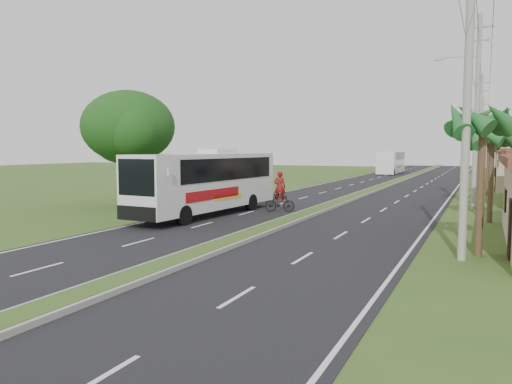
% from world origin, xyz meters
% --- Properties ---
extents(ground, '(180.00, 180.00, 0.00)m').
position_xyz_m(ground, '(0.00, 0.00, 0.00)').
color(ground, '#33551F').
rests_on(ground, ground).
extents(road_asphalt, '(14.00, 160.00, 0.02)m').
position_xyz_m(road_asphalt, '(0.00, 20.00, 0.01)').
color(road_asphalt, black).
rests_on(road_asphalt, ground).
extents(median_strip, '(1.20, 160.00, 0.18)m').
position_xyz_m(median_strip, '(0.00, 20.00, 0.10)').
color(median_strip, gray).
rests_on(median_strip, ground).
extents(lane_edge_left, '(0.12, 160.00, 0.01)m').
position_xyz_m(lane_edge_left, '(-6.70, 20.00, 0.00)').
color(lane_edge_left, silver).
rests_on(lane_edge_left, ground).
extents(lane_edge_right, '(0.12, 160.00, 0.01)m').
position_xyz_m(lane_edge_right, '(6.70, 20.00, 0.00)').
color(lane_edge_right, silver).
rests_on(lane_edge_right, ground).
extents(palm_verge_a, '(2.40, 2.40, 5.45)m').
position_xyz_m(palm_verge_a, '(9.00, 3.00, 4.74)').
color(palm_verge_a, '#473321').
rests_on(palm_verge_a, ground).
extents(palm_verge_b, '(2.40, 2.40, 5.05)m').
position_xyz_m(palm_verge_b, '(9.40, 12.00, 4.36)').
color(palm_verge_b, '#473321').
rests_on(palm_verge_b, ground).
extents(palm_verge_c, '(2.40, 2.40, 5.85)m').
position_xyz_m(palm_verge_c, '(8.80, 19.00, 5.12)').
color(palm_verge_c, '#473321').
rests_on(palm_verge_c, ground).
extents(palm_verge_d, '(2.40, 2.40, 5.25)m').
position_xyz_m(palm_verge_d, '(9.30, 28.00, 4.55)').
color(palm_verge_d, '#473321').
rests_on(palm_verge_d, ground).
extents(shade_tree, '(6.30, 6.00, 7.54)m').
position_xyz_m(shade_tree, '(-12.11, 10.02, 5.03)').
color(shade_tree, '#473321').
rests_on(shade_tree, ground).
extents(utility_pole_a, '(1.60, 0.28, 11.00)m').
position_xyz_m(utility_pole_a, '(8.50, 2.00, 5.67)').
color(utility_pole_a, gray).
rests_on(utility_pole_a, ground).
extents(utility_pole_b, '(3.20, 0.28, 12.00)m').
position_xyz_m(utility_pole_b, '(8.47, 18.00, 6.26)').
color(utility_pole_b, gray).
rests_on(utility_pole_b, ground).
extents(utility_pole_c, '(1.60, 0.28, 11.00)m').
position_xyz_m(utility_pole_c, '(8.50, 38.00, 5.67)').
color(utility_pole_c, gray).
rests_on(utility_pole_c, ground).
extents(utility_pole_d, '(1.60, 0.28, 10.50)m').
position_xyz_m(utility_pole_d, '(8.50, 58.00, 5.42)').
color(utility_pole_d, gray).
rests_on(utility_pole_d, ground).
extents(coach_bus_main, '(3.22, 11.80, 3.77)m').
position_xyz_m(coach_bus_main, '(-5.14, 8.37, 2.07)').
color(coach_bus_main, silver).
rests_on(coach_bus_main, ground).
extents(coach_bus_far, '(2.64, 11.45, 3.33)m').
position_xyz_m(coach_bus_far, '(-3.79, 60.67, 1.89)').
color(coach_bus_far, white).
rests_on(coach_bus_far, ground).
extents(motorcyclist, '(1.85, 1.01, 2.45)m').
position_xyz_m(motorcyclist, '(-2.00, 11.46, 0.90)').
color(motorcyclist, black).
rests_on(motorcyclist, ground).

